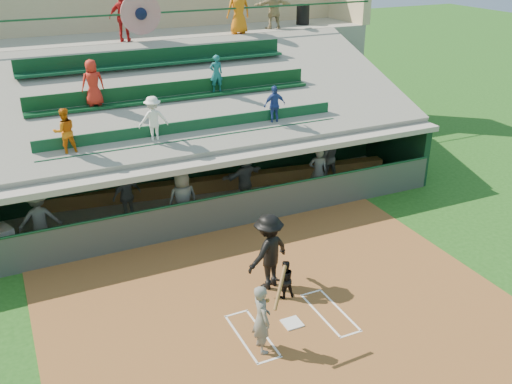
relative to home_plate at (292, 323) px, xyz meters
name	(u,v)px	position (x,y,z in m)	size (l,w,h in m)	color
ground	(292,324)	(0.00, 0.00, -0.04)	(100.00, 100.00, 0.00)	#1D4E16
dirt_slab	(282,312)	(0.00, 0.50, -0.03)	(11.00, 9.00, 0.02)	brown
home_plate	(292,323)	(0.00, 0.00, 0.00)	(0.43, 0.43, 0.03)	silver
batters_box_chalk	(292,323)	(0.00, 0.00, -0.01)	(2.65, 1.85, 0.01)	silver
dugout_floor	(195,208)	(0.00, 6.75, -0.02)	(16.00, 3.50, 0.04)	gray
concourse_slab	(138,93)	(0.00, 13.50, 2.26)	(20.00, 3.00, 4.60)	gray
grandstand	(158,113)	(-0.01, 10.51, 2.23)	(20.40, 10.40, 7.80)	#494E49
batter_at_plate	(262,318)	(-1.02, -0.50, 0.80)	(0.84, 0.72, 1.95)	#5D605B
catcher	(285,279)	(0.34, 1.05, 0.49)	(0.49, 0.38, 1.01)	black
home_umpire	(268,252)	(0.19, 1.65, 0.99)	(1.30, 0.75, 2.01)	black
dugout_bench	(181,188)	(-0.07, 7.97, 0.23)	(15.28, 0.46, 0.46)	olive
dugout_player_a	(39,219)	(-4.81, 6.07, 0.93)	(1.20, 0.69, 1.85)	#52544F
dugout_player_b	(127,195)	(-2.17, 6.82, 0.84)	(0.98, 0.41, 1.67)	#585B56
dugout_player_c	(183,200)	(-0.77, 5.56, 0.94)	(0.92, 0.60, 1.87)	#555752
dugout_player_d	(245,177)	(1.72, 6.59, 0.86)	(1.59, 0.51, 1.72)	#61645F
dugout_player_e	(318,172)	(4.12, 5.87, 0.88)	(0.63, 0.42, 1.74)	#5E615B
dugout_player_f	(328,157)	(5.19, 6.99, 0.86)	(0.83, 0.65, 1.70)	#5A5D57
trash_bin	(303,15)	(7.52, 13.28, 4.99)	(0.57, 0.57, 0.85)	black
concourse_staff_a	(124,17)	(-0.58, 12.24, 5.44)	(1.03, 0.43, 1.76)	#B31415
concourse_staff_b	(238,9)	(3.94, 12.11, 5.52)	(0.93, 0.61, 1.91)	orange
concourse_staff_c	(274,7)	(5.84, 12.79, 5.45)	(1.65, 0.52, 1.78)	tan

